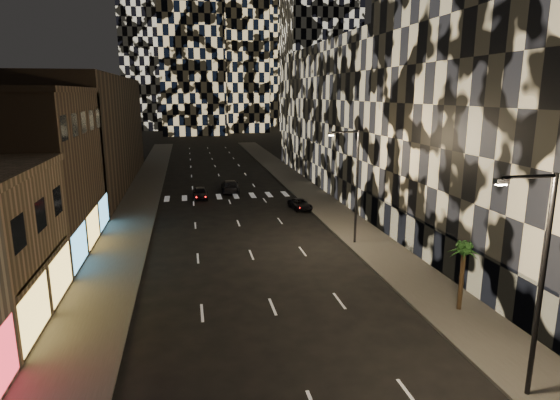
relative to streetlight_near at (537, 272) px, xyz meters
name	(u,v)px	position (x,y,z in m)	size (l,w,h in m)	color
sidewalk_left	(140,199)	(-18.35, 40.00, -5.28)	(4.00, 120.00, 0.15)	#47443F
sidewalk_right	(309,192)	(1.65, 40.00, -5.28)	(4.00, 120.00, 0.15)	#47443F
curb_left	(159,198)	(-16.25, 40.00, -5.28)	(0.20, 120.00, 0.15)	#4C4C47
curb_right	(292,193)	(-0.45, 40.00, -5.28)	(0.20, 120.00, 0.15)	#4C4C47
retail_brown	(18,174)	(-25.35, 23.50, 0.65)	(10.00, 15.00, 12.00)	#4D3C2B
retail_filler_left	(87,132)	(-25.35, 50.00, 1.65)	(10.00, 40.00, 14.00)	#4D3C2B
midrise_right	(544,107)	(11.65, 14.50, 5.65)	(16.00, 25.00, 22.00)	#232326
midrise_base	(432,244)	(3.95, 14.50, -3.85)	(0.60, 25.00, 3.00)	#383838
midrise_filler_right	(368,115)	(11.65, 47.00, 3.65)	(16.00, 40.00, 18.00)	#232326
streetlight_near	(537,272)	(0.00, 0.00, 0.00)	(2.55, 0.25, 9.00)	black
streetlight_far	(354,179)	(0.00, 20.00, 0.00)	(2.55, 0.25, 9.00)	black
car_dark_midlane	(200,193)	(-11.52, 39.33, -4.68)	(1.58, 3.94, 1.34)	black
car_dark_oncoming	(230,186)	(-7.81, 42.42, -4.60)	(2.11, 5.19, 1.51)	black
car_dark_rightlane	(300,204)	(-1.35, 32.22, -4.82)	(1.77, 3.84, 1.07)	black
palm_tree	(464,254)	(1.81, 7.43, -1.97)	(1.99, 1.99, 3.92)	#47331E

